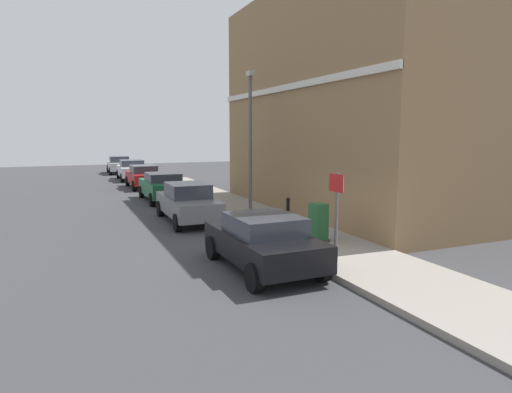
# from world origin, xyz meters

# --- Properties ---
(ground) EXTENTS (80.00, 80.00, 0.00)m
(ground) POSITION_xyz_m (0.00, 0.00, 0.00)
(ground) COLOR #38383A
(sidewalk) EXTENTS (2.77, 30.00, 0.15)m
(sidewalk) POSITION_xyz_m (1.82, 6.00, 0.07)
(sidewalk) COLOR gray
(sidewalk) RESTS_ON ground
(corner_building) EXTENTS (7.00, 13.48, 9.44)m
(corner_building) POSITION_xyz_m (6.65, 4.74, 4.72)
(corner_building) COLOR olive
(corner_building) RESTS_ON ground
(car_black) EXTENTS (1.96, 3.93, 1.40)m
(car_black) POSITION_xyz_m (-0.74, -1.74, 0.74)
(car_black) COLOR black
(car_black) RESTS_ON ground
(car_grey) EXTENTS (1.83, 4.34, 1.51)m
(car_grey) POSITION_xyz_m (-0.89, 4.99, 0.77)
(car_grey) COLOR slate
(car_grey) RESTS_ON ground
(car_green) EXTENTS (1.88, 4.16, 1.43)m
(car_green) POSITION_xyz_m (-0.67, 10.80, 0.75)
(car_green) COLOR #195933
(car_green) RESTS_ON ground
(car_red) EXTENTS (1.78, 4.00, 1.44)m
(car_red) POSITION_xyz_m (-0.68, 16.65, 0.75)
(car_red) COLOR maroon
(car_red) RESTS_ON ground
(car_white) EXTENTS (2.00, 4.29, 1.48)m
(car_white) POSITION_xyz_m (-0.63, 22.02, 0.76)
(car_white) COLOR silver
(car_white) RESTS_ON ground
(car_silver) EXTENTS (1.93, 4.08, 1.48)m
(car_silver) POSITION_xyz_m (-0.88, 27.96, 0.76)
(car_silver) COLOR #B7B7BC
(car_silver) RESTS_ON ground
(utility_cabinet) EXTENTS (0.46, 0.61, 1.15)m
(utility_cabinet) POSITION_xyz_m (1.79, -0.19, 0.68)
(utility_cabinet) COLOR #1E4C28
(utility_cabinet) RESTS_ON sidewalk
(bollard_near_cabinet) EXTENTS (0.14, 0.14, 1.04)m
(bollard_near_cabinet) POSITION_xyz_m (1.89, 2.01, 0.70)
(bollard_near_cabinet) COLOR black
(bollard_near_cabinet) RESTS_ON sidewalk
(street_sign) EXTENTS (0.08, 0.60, 2.30)m
(street_sign) POSITION_xyz_m (0.88, -2.51, 1.66)
(street_sign) COLOR #59595B
(street_sign) RESTS_ON sidewalk
(lamppost) EXTENTS (0.20, 0.44, 5.72)m
(lamppost) POSITION_xyz_m (1.83, 5.27, 3.30)
(lamppost) COLOR #59595B
(lamppost) RESTS_ON sidewalk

